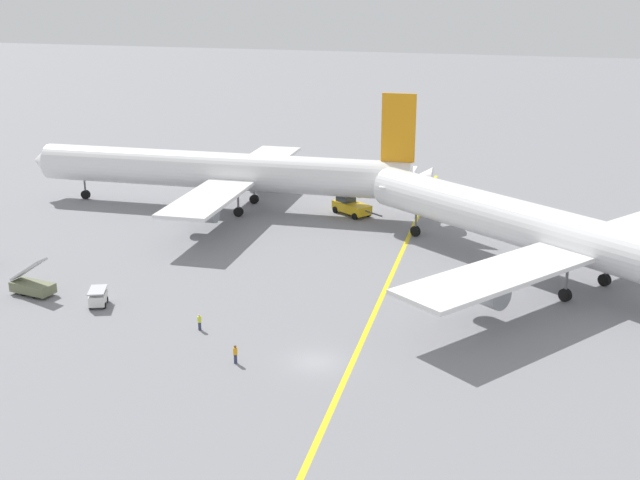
{
  "coord_description": "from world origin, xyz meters",
  "views": [
    {
      "loc": [
        17.73,
        -57.85,
        30.31
      ],
      "look_at": [
        -5.6,
        19.92,
        4.0
      ],
      "focal_mm": 44.99,
      "sensor_mm": 36.0,
      "label": 1
    }
  ],
  "objects": [
    {
      "name": "gse_baggage_cart_near_cluster",
      "position": [
        -23.93,
        5.51,
        0.86
      ],
      "size": [
        2.5,
        3.13,
        1.71
      ],
      "color": "silver",
      "rests_on": "ground"
    },
    {
      "name": "airliner_at_gate_left",
      "position": [
        -25.89,
        41.7,
        5.28
      ],
      "size": [
        58.17,
        42.03,
        16.75
      ],
      "color": "white",
      "rests_on": "ground"
    },
    {
      "name": "taxiway_stripe",
      "position": [
        2.47,
        10.0,
        0.0
      ],
      "size": [
        6.98,
        119.85,
        0.01
      ],
      "primitive_type": "cube",
      "rotation": [
        0.0,
        0.0,
        0.05
      ],
      "color": "yellow",
      "rests_on": "ground"
    },
    {
      "name": "ground_plane",
      "position": [
        0.0,
        0.0,
        0.0
      ],
      "size": [
        600.0,
        600.0,
        0.0
      ],
      "primitive_type": "plane",
      "color": "gray"
    },
    {
      "name": "pushback_tug",
      "position": [
        -8.37,
        43.79,
        1.2
      ],
      "size": [
        8.03,
        6.17,
        2.84
      ],
      "color": "gold",
      "rests_on": "ground"
    },
    {
      "name": "ground_crew_ramp_agent_by_cones",
      "position": [
        -12.0,
        3.09,
        0.8
      ],
      "size": [
        0.39,
        0.44,
        1.54
      ],
      "color": "#2D3351",
      "rests_on": "ground"
    },
    {
      "name": "gse_stair_truck_yellow",
      "position": [
        -31.85,
        6.16,
        1.03
      ],
      "size": [
        4.85,
        2.68,
        4.06
      ],
      "color": "#666B4C",
      "rests_on": "ground"
    },
    {
      "name": "ground_crew_wing_walker_right",
      "position": [
        -6.3,
        -2.19,
        0.86
      ],
      "size": [
        0.36,
        0.36,
        1.65
      ],
      "color": "#2D3351",
      "rests_on": "ground"
    },
    {
      "name": "airliner_being_pushed",
      "position": [
        19.31,
        24.37,
        5.3
      ],
      "size": [
        49.85,
        42.57,
        15.86
      ],
      "color": "white",
      "rests_on": "ground"
    }
  ]
}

